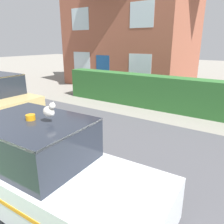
{
  "coord_description": "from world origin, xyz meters",
  "views": [
    {
      "loc": [
        4.05,
        -0.01,
        2.87
      ],
      "look_at": [
        0.88,
        4.68,
        1.05
      ],
      "focal_mm": 35.0,
      "sensor_mm": 36.0,
      "label": 1
    }
  ],
  "objects": [
    {
      "name": "road_strip",
      "position": [
        0.0,
        3.96,
        0.01
      ],
      "size": [
        28.0,
        6.66,
        0.01
      ],
      "primitive_type": "cube",
      "color": "#4C4C51",
      "rests_on": "ground"
    },
    {
      "name": "garden_hedge",
      "position": [
        1.26,
        9.02,
        0.73
      ],
      "size": [
        11.32,
        0.8,
        1.46
      ],
      "primitive_type": "cube",
      "color": "#2D662D",
      "rests_on": "ground"
    },
    {
      "name": "police_car",
      "position": [
        1.19,
        2.07,
        0.75
      ],
      "size": [
        4.4,
        1.75,
        1.71
      ],
      "rotation": [
        0.0,
        0.0,
        0.04
      ],
      "color": "black",
      "rests_on": "road_strip"
    },
    {
      "name": "cat",
      "position": [
        1.38,
        2.17,
        1.83
      ],
      "size": [
        0.3,
        0.17,
        0.26
      ],
      "rotation": [
        0.0,
        0.0,
        0.09
      ],
      "color": "silver",
      "rests_on": "police_car"
    },
    {
      "name": "house_left",
      "position": [
        -3.76,
        14.23,
        4.15
      ],
      "size": [
        8.2,
        6.45,
        8.14
      ],
      "color": "#93513D",
      "rests_on": "ground"
    }
  ]
}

